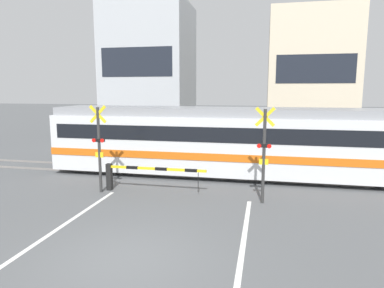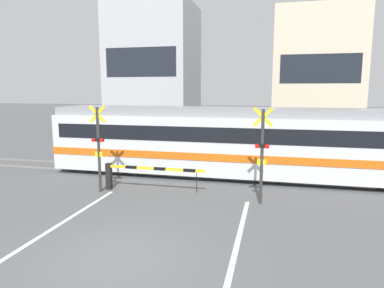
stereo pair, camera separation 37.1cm
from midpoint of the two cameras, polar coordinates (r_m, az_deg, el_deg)
ground_plane at (r=8.59m, az=-12.24°, el=-18.42°), size 160.00×160.00×0.00m
rail_track_near at (r=15.49m, az=-0.43°, el=-5.52°), size 50.00×0.10×0.08m
rail_track_far at (r=16.86m, az=0.62°, el=-4.32°), size 50.00×0.10×0.08m
road_stripe_left at (r=10.20m, az=-25.16°, el=-14.51°), size 0.14×8.90×0.01m
road_stripe_right at (r=8.37m, az=6.75°, el=-19.01°), size 0.14×8.90×0.01m
commuter_train at (r=15.56m, az=7.97°, el=0.61°), size 17.67×2.84×3.13m
crossing_barrier_near at (r=13.50m, az=-10.33°, el=-4.74°), size 3.99×0.20×1.06m
crossing_barrier_far at (r=18.98m, az=7.54°, el=-0.70°), size 3.99×0.20×1.06m
crossing_signal_left at (r=13.51m, az=-15.99°, el=-0.15°), size 0.68×0.15×3.36m
crossing_signal_right at (r=11.94m, az=11.04°, el=-1.13°), size 0.68×0.15×3.36m
pedestrian at (r=23.26m, az=1.38°, el=1.47°), size 0.38×0.22×1.54m
building_left_of_street at (r=29.84m, az=-7.35°, el=11.90°), size 6.71×6.38×10.94m
building_right_of_street at (r=28.33m, az=18.60°, el=10.44°), size 6.22×6.38×9.73m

